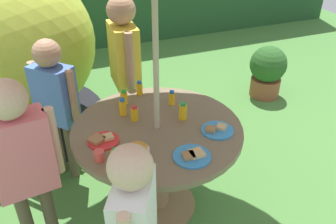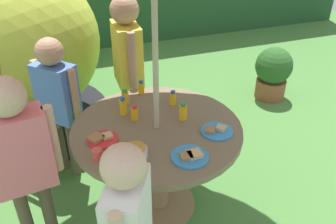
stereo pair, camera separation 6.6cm
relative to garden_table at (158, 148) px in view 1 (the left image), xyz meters
The scene contains 20 objects.
ground_plane 0.56m from the garden_table, ahead, with size 10.00×10.00×0.02m, color #477A38.
garden_table is the anchor object (origin of this frame).
wooden_chair 1.20m from the garden_table, 131.44° to the left, with size 0.67×0.66×1.03m.
potted_plant 2.13m from the garden_table, 33.90° to the left, with size 0.42×0.42×0.60m.
child_in_yellow_shirt 0.95m from the garden_table, 87.95° to the left, with size 0.23×0.47×1.38m.
child_in_blue_shirt 0.89m from the garden_table, 132.93° to the left, with size 0.34×0.34×1.20m.
child_in_pink_shirt 0.89m from the garden_table, behind, with size 0.43×0.22×1.28m.
child_in_white_shirt 0.85m from the garden_table, 117.38° to the right, with size 0.29×0.37×1.18m.
snack_bowl 0.39m from the garden_table, 130.33° to the right, with size 0.14×0.14×0.09m.
plate_mid_left 0.44m from the garden_table, 27.80° to the right, with size 0.21×0.21×0.03m.
plate_mid_right 0.42m from the garden_table, behind, with size 0.20×0.20×0.03m.
plate_center_front 0.42m from the garden_table, 76.88° to the right, with size 0.23×0.23×0.03m.
juice_bottle_near_left 0.31m from the garden_table, 10.08° to the left, with size 0.06×0.06×0.12m.
juice_bottle_near_right 0.39m from the garden_table, 50.45° to the left, with size 0.05×0.05×0.11m.
juice_bottle_far_left 0.37m from the garden_table, 125.25° to the left, with size 0.05×0.05×0.13m.
juice_bottle_far_right 0.52m from the garden_table, 139.66° to the right, with size 0.06×0.06×0.13m.
juice_bottle_center_back 0.53m from the garden_table, 86.26° to the left, with size 0.05×0.05×0.11m.
juice_bottle_front_edge 0.46m from the garden_table, 107.26° to the left, with size 0.05×0.05×0.11m.
juice_bottle_back_edge 0.29m from the garden_table, 128.26° to the left, with size 0.05×0.05×0.11m.
cup_near 0.52m from the garden_table, 155.15° to the right, with size 0.06×0.06×0.07m, color #E04C47.
Camera 1 is at (-0.65, -1.85, 2.05)m, focal length 38.21 mm.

